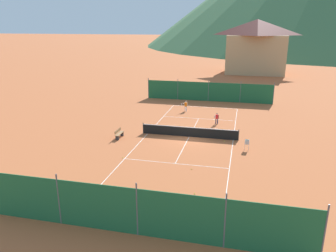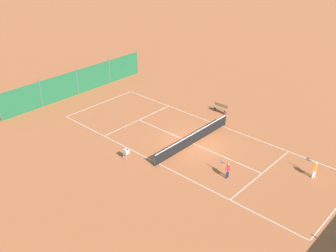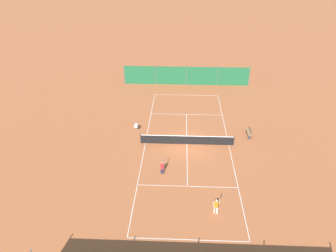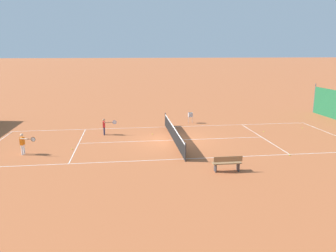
{
  "view_description": "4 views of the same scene",
  "coord_description": "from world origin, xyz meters",
  "px_view_note": "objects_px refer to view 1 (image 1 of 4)",
  "views": [
    {
      "loc": [
        4.74,
        -28.97,
        10.21
      ],
      "look_at": [
        -1.84,
        -0.99,
        1.24
      ],
      "focal_mm": 35.0,
      "sensor_mm": 36.0,
      "label": 1
    },
    {
      "loc": [
        22.03,
        17.16,
        16.25
      ],
      "look_at": [
        0.48,
        -2.36,
        0.98
      ],
      "focal_mm": 42.0,
      "sensor_mm": 36.0,
      "label": 2
    },
    {
      "loc": [
        0.69,
        27.26,
        17.28
      ],
      "look_at": [
        1.96,
        -2.4,
        0.65
      ],
      "focal_mm": 35.0,
      "sensor_mm": 36.0,
      "label": 3
    },
    {
      "loc": [
        -21.61,
        3.23,
        5.99
      ],
      "look_at": [
        0.46,
        0.32,
        0.91
      ],
      "focal_mm": 35.0,
      "sensor_mm": 36.0,
      "label": 4
    }
  ],
  "objects_px": {
    "tennis_ball_alley_left": "(209,133)",
    "ball_hopper": "(247,143)",
    "alpine_chalet": "(256,46)",
    "player_far_baseline": "(186,105)",
    "tennis_ball_near_corner": "(187,117)",
    "tennis_ball_service_box": "(123,158)",
    "tennis_ball_by_net_right": "(195,194)",
    "tennis_ball_alley_right": "(192,169)",
    "tennis_ball_far_corner": "(224,141)",
    "player_near_service": "(217,118)",
    "tennis_net": "(189,132)",
    "courtside_bench": "(119,133)"
  },
  "relations": [
    {
      "from": "tennis_ball_alley_left",
      "to": "ball_hopper",
      "type": "height_order",
      "value": "ball_hopper"
    },
    {
      "from": "alpine_chalet",
      "to": "ball_hopper",
      "type": "bearing_deg",
      "value": -91.57
    },
    {
      "from": "tennis_ball_alley_left",
      "to": "player_far_baseline",
      "type": "bearing_deg",
      "value": 115.52
    },
    {
      "from": "alpine_chalet",
      "to": "tennis_ball_near_corner",
      "type": "bearing_deg",
      "value": -101.77
    },
    {
      "from": "player_far_baseline",
      "to": "ball_hopper",
      "type": "relative_size",
      "value": 1.44
    },
    {
      "from": "tennis_ball_service_box",
      "to": "player_far_baseline",
      "type": "bearing_deg",
      "value": 81.79
    },
    {
      "from": "tennis_ball_service_box",
      "to": "alpine_chalet",
      "type": "height_order",
      "value": "alpine_chalet"
    },
    {
      "from": "tennis_ball_by_net_right",
      "to": "ball_hopper",
      "type": "xyz_separation_m",
      "value": [
        3.13,
        8.47,
        0.63
      ]
    },
    {
      "from": "tennis_ball_alley_right",
      "to": "alpine_chalet",
      "type": "distance_m",
      "value": 52.61
    },
    {
      "from": "tennis_ball_far_corner",
      "to": "tennis_ball_alley_right",
      "type": "relative_size",
      "value": 1.0
    },
    {
      "from": "tennis_ball_service_box",
      "to": "tennis_ball_by_net_right",
      "type": "relative_size",
      "value": 1.0
    },
    {
      "from": "player_far_baseline",
      "to": "alpine_chalet",
      "type": "relative_size",
      "value": 0.1
    },
    {
      "from": "player_far_baseline",
      "to": "tennis_ball_service_box",
      "type": "xyz_separation_m",
      "value": [
        -2.25,
        -15.6,
        -0.71
      ]
    },
    {
      "from": "tennis_ball_near_corner",
      "to": "tennis_ball_alley_left",
      "type": "height_order",
      "value": "same"
    },
    {
      "from": "player_near_service",
      "to": "tennis_ball_alley_left",
      "type": "xyz_separation_m",
      "value": [
        -0.37,
        -3.46,
        -0.67
      ]
    },
    {
      "from": "player_far_baseline",
      "to": "tennis_ball_far_corner",
      "type": "distance_m",
      "value": 11.3
    },
    {
      "from": "tennis_ball_near_corner",
      "to": "player_near_service",
      "type": "bearing_deg",
      "value": -27.64
    },
    {
      "from": "tennis_ball_far_corner",
      "to": "tennis_ball_alley_left",
      "type": "distance_m",
      "value": 2.49
    },
    {
      "from": "tennis_ball_near_corner",
      "to": "tennis_net",
      "type": "bearing_deg",
      "value": -78.22
    },
    {
      "from": "tennis_ball_alley_left",
      "to": "courtside_bench",
      "type": "distance_m",
      "value": 8.71
    },
    {
      "from": "courtside_bench",
      "to": "ball_hopper",
      "type": "bearing_deg",
      "value": -2.13
    },
    {
      "from": "tennis_ball_service_box",
      "to": "alpine_chalet",
      "type": "bearing_deg",
      "value": 77.99
    },
    {
      "from": "tennis_net",
      "to": "tennis_ball_by_net_right",
      "type": "bearing_deg",
      "value": -78.56
    },
    {
      "from": "ball_hopper",
      "to": "tennis_ball_far_corner",
      "type": "bearing_deg",
      "value": 140.07
    },
    {
      "from": "alpine_chalet",
      "to": "tennis_ball_alley_right",
      "type": "bearing_deg",
      "value": -95.68
    },
    {
      "from": "tennis_ball_near_corner",
      "to": "tennis_ball_by_net_right",
      "type": "bearing_deg",
      "value": -78.43
    },
    {
      "from": "tennis_ball_by_net_right",
      "to": "tennis_ball_alley_left",
      "type": "xyz_separation_m",
      "value": [
        -0.4,
        12.04,
        0.0
      ]
    },
    {
      "from": "tennis_ball_near_corner",
      "to": "player_far_baseline",
      "type": "bearing_deg",
      "value": 103.9
    },
    {
      "from": "player_near_service",
      "to": "tennis_ball_alley_left",
      "type": "bearing_deg",
      "value": -96.09
    },
    {
      "from": "ball_hopper",
      "to": "courtside_bench",
      "type": "distance_m",
      "value": 11.66
    },
    {
      "from": "player_near_service",
      "to": "tennis_ball_alley_left",
      "type": "distance_m",
      "value": 3.54
    },
    {
      "from": "tennis_net",
      "to": "tennis_ball_by_net_right",
      "type": "height_order",
      "value": "tennis_net"
    },
    {
      "from": "tennis_ball_by_net_right",
      "to": "tennis_ball_far_corner",
      "type": "bearing_deg",
      "value": 83.42
    },
    {
      "from": "player_near_service",
      "to": "tennis_ball_alley_right",
      "type": "height_order",
      "value": "player_near_service"
    },
    {
      "from": "player_far_baseline",
      "to": "courtside_bench",
      "type": "bearing_deg",
      "value": -111.14
    },
    {
      "from": "tennis_ball_service_box",
      "to": "alpine_chalet",
      "type": "xyz_separation_m",
      "value": [
        10.88,
        51.16,
        5.79
      ]
    },
    {
      "from": "tennis_ball_far_corner",
      "to": "tennis_ball_alley_right",
      "type": "distance_m",
      "value": 6.84
    },
    {
      "from": "tennis_ball_alley_left",
      "to": "alpine_chalet",
      "type": "bearing_deg",
      "value": 83.68
    },
    {
      "from": "tennis_ball_by_net_right",
      "to": "alpine_chalet",
      "type": "xyz_separation_m",
      "value": [
        4.42,
        55.59,
        5.79
      ]
    },
    {
      "from": "tennis_net",
      "to": "alpine_chalet",
      "type": "bearing_deg",
      "value": 81.64
    },
    {
      "from": "player_far_baseline",
      "to": "tennis_net",
      "type": "bearing_deg",
      "value": -77.6
    },
    {
      "from": "tennis_ball_far_corner",
      "to": "tennis_ball_alley_right",
      "type": "height_order",
      "value": "same"
    },
    {
      "from": "player_far_baseline",
      "to": "player_near_service",
      "type": "bearing_deg",
      "value": -47.24
    },
    {
      "from": "player_near_service",
      "to": "courtside_bench",
      "type": "xyz_separation_m",
      "value": [
        -8.48,
        -6.6,
        -0.26
      ]
    },
    {
      "from": "tennis_ball_near_corner",
      "to": "ball_hopper",
      "type": "relative_size",
      "value": 0.07
    },
    {
      "from": "tennis_ball_service_box",
      "to": "ball_hopper",
      "type": "relative_size",
      "value": 0.07
    },
    {
      "from": "tennis_ball_by_net_right",
      "to": "tennis_ball_near_corner",
      "type": "bearing_deg",
      "value": 101.57
    },
    {
      "from": "tennis_ball_service_box",
      "to": "alpine_chalet",
      "type": "relative_size",
      "value": 0.01
    },
    {
      "from": "player_near_service",
      "to": "tennis_ball_alley_right",
      "type": "xyz_separation_m",
      "value": [
        -0.73,
        -11.95,
        -0.67
      ]
    },
    {
      "from": "player_far_baseline",
      "to": "tennis_ball_alley_right",
      "type": "distance_m",
      "value": 16.85
    }
  ]
}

